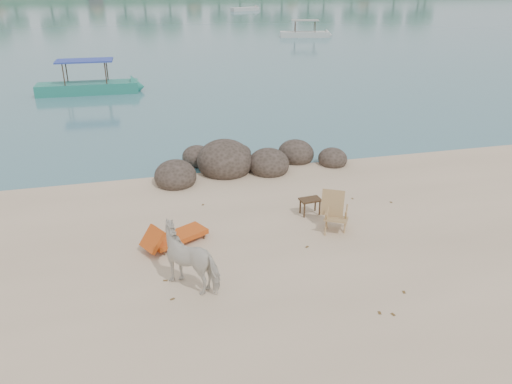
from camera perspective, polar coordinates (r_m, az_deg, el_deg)
water at (r=99.42m, az=-13.20°, el=20.20°), size 400.00×400.00×0.00m
boulders at (r=16.66m, az=-1.85°, el=3.38°), size 6.55×3.02×1.39m
cow at (r=10.61m, az=-7.26°, el=-7.46°), size 1.62×1.57×1.31m
side_table at (r=13.68m, az=6.18°, el=-1.78°), size 0.60×0.42×0.45m
lounge_chair at (r=12.34m, az=-8.86°, el=-4.80°), size 1.85×1.38×0.53m
deck_chair at (r=12.80m, az=9.19°, el=-2.55°), size 0.89×0.91×0.99m
boat_near at (r=28.71m, az=-18.97°, el=13.52°), size 5.95×1.52×2.88m
boat_mid at (r=50.85m, az=5.63°, el=18.70°), size 5.42×2.43×2.59m
boat_far at (r=82.15m, az=-1.27°, el=20.24°), size 5.32×2.98×0.61m
dead_leaves at (r=11.79m, az=3.68°, el=-7.50°), size 7.57×6.54×0.00m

